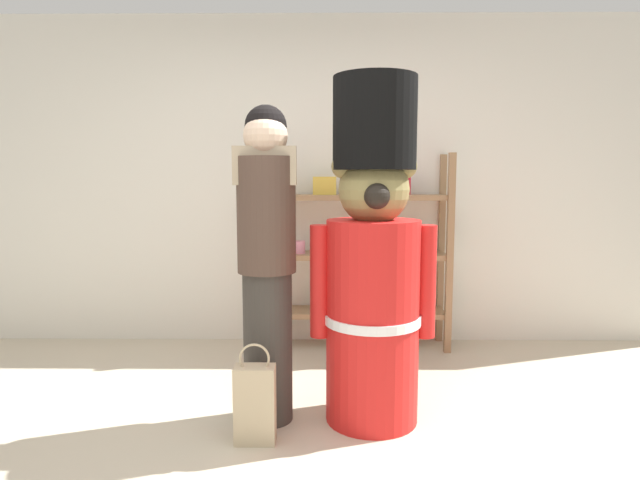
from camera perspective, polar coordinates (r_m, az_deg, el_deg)
The scene contains 5 objects.
back_wall at distance 4.30m, azimuth -1.75°, elevation 6.31°, with size 6.40×0.12×2.60m, color silver.
merchandise_shelf at distance 4.12m, azimuth 4.49°, elevation -1.06°, with size 1.35×0.35×1.52m.
teddy_bear_guard at distance 2.84m, azimuth 5.77°, elevation -2.69°, with size 0.68×0.52×1.85m.
person_shopper at distance 2.83m, azimuth -5.78°, elevation -1.61°, with size 0.33×0.31×1.71m.
shopping_bag at distance 2.78m, azimuth -7.05°, elevation -17.13°, with size 0.20×0.11×0.51m.
Camera 1 is at (0.17, -2.10, 1.32)m, focal length 29.54 mm.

